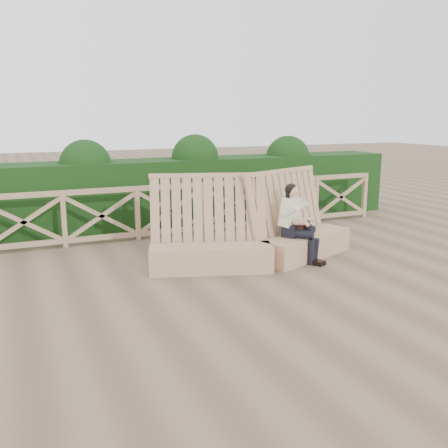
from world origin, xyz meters
name	(u,v)px	position (x,y,z in m)	size (l,w,h in m)	color
ground	(245,288)	(0.00, 0.00, 0.00)	(60.00, 60.00, 0.00)	brown
bench	(259,241)	(0.78, 1.07, 0.39)	(3.90, 1.42, 1.56)	#9E795A
woman	(296,220)	(1.42, 0.93, 0.72)	(0.66, 0.85, 1.35)	black
guardrail	(171,210)	(0.00, 3.50, 0.55)	(10.10, 0.09, 1.10)	#957356
hedge	(155,193)	(0.00, 4.70, 0.75)	(12.00, 1.20, 1.50)	black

